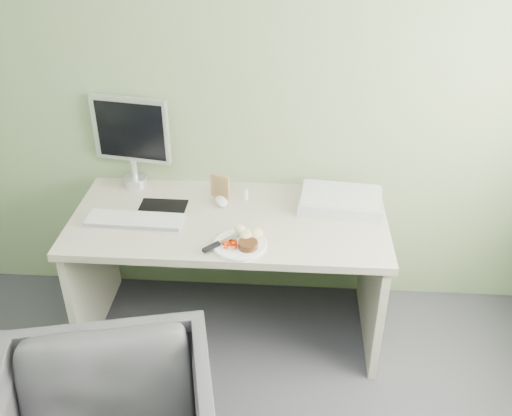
# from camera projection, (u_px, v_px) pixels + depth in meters

# --- Properties ---
(wall_back) EXTENTS (3.50, 0.00, 3.50)m
(wall_back) POSITION_uv_depth(u_px,v_px,m) (234.00, 75.00, 2.89)
(wall_back) COLOR #6E8860
(wall_back) RESTS_ON floor
(desk) EXTENTS (1.60, 0.75, 0.73)m
(desk) POSITION_uv_depth(u_px,v_px,m) (230.00, 247.00, 2.98)
(desk) COLOR #B6A798
(desk) RESTS_ON floor
(plate) EXTENTS (0.26, 0.26, 0.01)m
(plate) POSITION_uv_depth(u_px,v_px,m) (240.00, 245.00, 2.67)
(plate) COLOR white
(plate) RESTS_ON desk
(steak) EXTENTS (0.12, 0.12, 0.03)m
(steak) POSITION_uv_depth(u_px,v_px,m) (248.00, 245.00, 2.63)
(steak) COLOR black
(steak) RESTS_ON plate
(potato_pile) EXTENTS (0.14, 0.12, 0.07)m
(potato_pile) POSITION_uv_depth(u_px,v_px,m) (248.00, 231.00, 2.70)
(potato_pile) COLOR tan
(potato_pile) RESTS_ON plate
(carrot_heap) EXTENTS (0.07, 0.06, 0.04)m
(carrot_heap) POSITION_uv_depth(u_px,v_px,m) (229.00, 243.00, 2.64)
(carrot_heap) COLOR red
(carrot_heap) RESTS_ON plate
(steak_knife) EXTENTS (0.19, 0.19, 0.02)m
(steak_knife) POSITION_uv_depth(u_px,v_px,m) (218.00, 244.00, 2.65)
(steak_knife) COLOR silver
(steak_knife) RESTS_ON plate
(mousepad) EXTENTS (0.25, 0.22, 0.00)m
(mousepad) POSITION_uv_depth(u_px,v_px,m) (162.00, 210.00, 2.95)
(mousepad) COLOR black
(mousepad) RESTS_ON desk
(keyboard) EXTENTS (0.48, 0.16, 0.02)m
(keyboard) POSITION_uv_depth(u_px,v_px,m) (135.00, 220.00, 2.84)
(keyboard) COLOR white
(keyboard) RESTS_ON desk
(computer_mouse) EXTENTS (0.10, 0.12, 0.04)m
(computer_mouse) POSITION_uv_depth(u_px,v_px,m) (221.00, 201.00, 2.99)
(computer_mouse) COLOR white
(computer_mouse) RESTS_ON desk
(photo_frame) EXTENTS (0.11, 0.05, 0.13)m
(photo_frame) POSITION_uv_depth(u_px,v_px,m) (220.00, 187.00, 3.03)
(photo_frame) COLOR #A4774C
(photo_frame) RESTS_ON desk
(eyedrop_bottle) EXTENTS (0.02, 0.02, 0.07)m
(eyedrop_bottle) POSITION_uv_depth(u_px,v_px,m) (246.00, 194.00, 3.03)
(eyedrop_bottle) COLOR white
(eyedrop_bottle) RESTS_ON desk
(scanner) EXTENTS (0.45, 0.32, 0.07)m
(scanner) POSITION_uv_depth(u_px,v_px,m) (340.00, 201.00, 2.96)
(scanner) COLOR #A6A9AD
(scanner) RESTS_ON desk
(monitor) EXTENTS (0.42, 0.14, 0.51)m
(monitor) POSITION_uv_depth(u_px,v_px,m) (131.00, 137.00, 3.04)
(monitor) COLOR silver
(monitor) RESTS_ON desk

